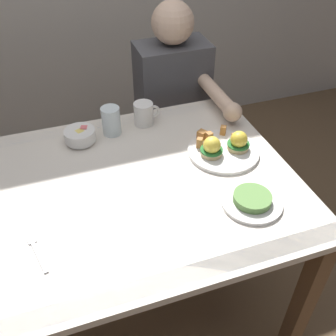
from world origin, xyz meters
name	(u,v)px	position (x,y,z in m)	size (l,w,h in m)	color
ground_plane	(135,304)	(0.00, 0.00, 0.00)	(6.00, 6.00, 0.00)	brown
dining_table	(125,209)	(0.00, 0.00, 0.63)	(1.20, 0.90, 0.74)	silver
eggs_benedict_plate	(223,148)	(0.40, 0.06, 0.76)	(0.27, 0.27, 0.09)	white
fruit_bowl	(80,136)	(-0.09, 0.31, 0.77)	(0.12, 0.12, 0.06)	white
coffee_mug	(144,113)	(0.18, 0.36, 0.79)	(0.11, 0.08, 0.09)	white
fork	(36,251)	(-0.30, -0.19, 0.74)	(0.05, 0.15, 0.00)	silver
water_glass_near	(111,122)	(0.04, 0.33, 0.79)	(0.07, 0.07, 0.12)	silver
side_plate	(252,200)	(0.38, -0.21, 0.75)	(0.20, 0.20, 0.04)	white
diner_person	(175,105)	(0.40, 0.60, 0.65)	(0.34, 0.54, 1.14)	#33333D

